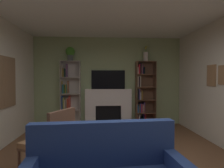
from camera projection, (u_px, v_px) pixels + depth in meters
wall_back_accent at (108, 81)px, 6.19m from camera, size 4.74×0.06×2.77m
fireplace at (108, 107)px, 6.09m from camera, size 1.55×0.48×1.14m
tv at (108, 80)px, 6.13m from camera, size 1.05×0.06×0.59m
bookshelf_left at (69, 95)px, 6.00m from camera, size 0.60×0.27×2.01m
bookshelf_right at (143, 95)px, 6.12m from camera, size 0.60×0.32×2.01m
potted_plant at (70, 53)px, 5.91m from camera, size 0.28×0.28×0.43m
vase_with_flowers at (146, 56)px, 6.06m from camera, size 0.14×0.14×0.48m
armchair at (52, 140)px, 3.11m from camera, size 0.86×0.85×0.99m
coffee_table at (105, 156)px, 2.83m from camera, size 0.98×0.44×0.40m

